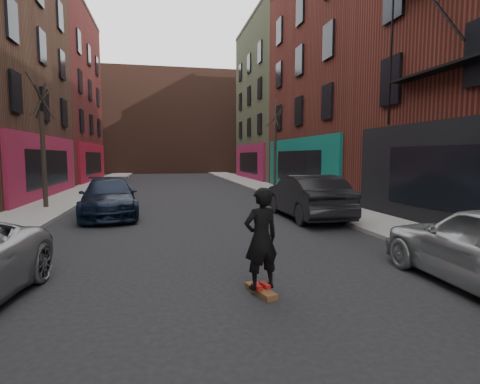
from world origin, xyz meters
name	(u,v)px	position (x,y,z in m)	size (l,w,h in m)	color
sidewalk_left	(94,186)	(-6.25, 30.00, 0.07)	(2.50, 84.00, 0.13)	gray
sidewalk_right	(254,184)	(6.25, 30.00, 0.07)	(2.50, 84.00, 0.13)	gray
buildings_right	(472,38)	(13.50, 16.00, 8.00)	(12.00, 56.00, 16.00)	#47291E
building_far	(170,124)	(0.00, 56.00, 7.00)	(40.00, 10.00, 14.00)	#47281E
tree_left_far	(42,133)	(-6.20, 18.00, 3.38)	(2.00, 2.00, 6.50)	black
tree_right_far	(275,138)	(6.20, 24.00, 3.53)	(2.00, 2.00, 6.80)	black
parked_left_end	(109,198)	(-3.20, 15.52, 0.74)	(2.08, 5.12, 1.49)	black
parked_right_end	(307,196)	(4.26, 13.53, 0.84)	(1.77, 5.08, 1.67)	black
skateboard	(261,291)	(0.53, 6.26, 0.05)	(0.22, 0.80, 0.10)	brown
skateboarder	(261,238)	(0.53, 6.26, 0.98)	(0.64, 0.42, 1.76)	black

